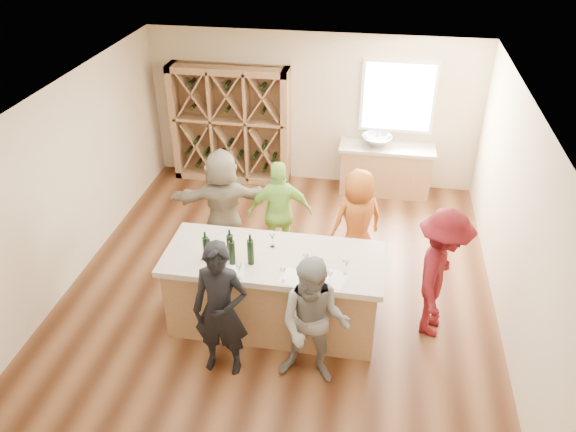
% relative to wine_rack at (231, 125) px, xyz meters
% --- Properties ---
extents(floor, '(6.00, 7.00, 0.10)m').
position_rel_wine_rack_xyz_m(floor, '(1.50, -3.27, -1.15)').
color(floor, '#57321C').
rests_on(floor, ground).
extents(ceiling, '(6.00, 7.00, 0.10)m').
position_rel_wine_rack_xyz_m(ceiling, '(1.50, -3.27, 1.75)').
color(ceiling, white).
rests_on(ceiling, ground).
extents(wall_back, '(6.00, 0.10, 2.80)m').
position_rel_wine_rack_xyz_m(wall_back, '(1.50, 0.28, 0.30)').
color(wall_back, beige).
rests_on(wall_back, ground).
extents(wall_left, '(0.10, 7.00, 2.80)m').
position_rel_wine_rack_xyz_m(wall_left, '(-1.55, -3.27, 0.30)').
color(wall_left, beige).
rests_on(wall_left, ground).
extents(wall_right, '(0.10, 7.00, 2.80)m').
position_rel_wine_rack_xyz_m(wall_right, '(4.55, -3.27, 0.30)').
color(wall_right, beige).
rests_on(wall_right, ground).
extents(window_frame, '(1.30, 0.06, 1.30)m').
position_rel_wine_rack_xyz_m(window_frame, '(3.00, 0.20, 0.65)').
color(window_frame, white).
rests_on(window_frame, wall_back).
extents(window_pane, '(1.18, 0.01, 1.18)m').
position_rel_wine_rack_xyz_m(window_pane, '(3.00, 0.17, 0.65)').
color(window_pane, white).
rests_on(window_pane, wall_back).
extents(wine_rack, '(2.20, 0.45, 2.20)m').
position_rel_wine_rack_xyz_m(wine_rack, '(0.00, 0.00, 0.00)').
color(wine_rack, '#976F48').
rests_on(wine_rack, floor).
extents(back_counter_base, '(1.60, 0.58, 0.86)m').
position_rel_wine_rack_xyz_m(back_counter_base, '(2.90, -0.07, -0.67)').
color(back_counter_base, '#976F48').
rests_on(back_counter_base, floor).
extents(back_counter_top, '(1.70, 0.62, 0.06)m').
position_rel_wine_rack_xyz_m(back_counter_top, '(2.90, -0.07, -0.21)').
color(back_counter_top, '#B4A794').
rests_on(back_counter_top, back_counter_base).
extents(sink, '(0.54, 0.54, 0.19)m').
position_rel_wine_rack_xyz_m(sink, '(2.70, -0.07, -0.09)').
color(sink, silver).
rests_on(sink, back_counter_top).
extents(faucet, '(0.02, 0.02, 0.30)m').
position_rel_wine_rack_xyz_m(faucet, '(2.70, 0.11, -0.03)').
color(faucet, silver).
rests_on(faucet, back_counter_top).
extents(tasting_counter_base, '(2.60, 1.00, 1.00)m').
position_rel_wine_rack_xyz_m(tasting_counter_base, '(1.56, -3.92, -0.60)').
color(tasting_counter_base, '#976F48').
rests_on(tasting_counter_base, floor).
extents(tasting_counter_top, '(2.72, 1.12, 0.08)m').
position_rel_wine_rack_xyz_m(tasting_counter_top, '(1.56, -3.92, -0.06)').
color(tasting_counter_top, '#B4A794').
rests_on(tasting_counter_top, tasting_counter_base).
extents(wine_bottle_a, '(0.09, 0.09, 0.30)m').
position_rel_wine_rack_xyz_m(wine_bottle_a, '(0.76, -4.09, 0.13)').
color(wine_bottle_a, black).
rests_on(wine_bottle_a, tasting_counter_top).
extents(wine_bottle_b, '(0.08, 0.08, 0.29)m').
position_rel_wine_rack_xyz_m(wine_bottle_b, '(0.84, -4.20, 0.12)').
color(wine_bottle_b, black).
rests_on(wine_bottle_b, tasting_counter_top).
extents(wine_bottle_c, '(0.10, 0.10, 0.33)m').
position_rel_wine_rack_xyz_m(wine_bottle_c, '(1.06, -4.05, 0.15)').
color(wine_bottle_c, black).
rests_on(wine_bottle_c, tasting_counter_top).
extents(wine_bottle_d, '(0.08, 0.08, 0.32)m').
position_rel_wine_rack_xyz_m(wine_bottle_d, '(1.10, -4.14, 0.14)').
color(wine_bottle_d, black).
rests_on(wine_bottle_d, tasting_counter_top).
extents(wine_bottle_e, '(0.10, 0.10, 0.33)m').
position_rel_wine_rack_xyz_m(wine_bottle_e, '(1.32, -4.10, 0.15)').
color(wine_bottle_e, black).
rests_on(wine_bottle_e, tasting_counter_top).
extents(wine_glass_a, '(0.09, 0.09, 0.18)m').
position_rel_wine_rack_xyz_m(wine_glass_a, '(1.25, -4.41, 0.07)').
color(wine_glass_a, white).
rests_on(wine_glass_a, tasting_counter_top).
extents(wine_glass_b, '(0.08, 0.08, 0.18)m').
position_rel_wine_rack_xyz_m(wine_glass_b, '(1.76, -4.39, 0.07)').
color(wine_glass_b, white).
rests_on(wine_glass_b, tasting_counter_top).
extents(wine_glass_c, '(0.09, 0.09, 0.18)m').
position_rel_wine_rack_xyz_m(wine_glass_c, '(2.30, -4.37, 0.07)').
color(wine_glass_c, white).
rests_on(wine_glass_c, tasting_counter_top).
extents(wine_glass_d, '(0.08, 0.08, 0.19)m').
position_rel_wine_rack_xyz_m(wine_glass_d, '(1.98, -4.09, 0.08)').
color(wine_glass_d, white).
rests_on(wine_glass_d, tasting_counter_top).
extents(wine_glass_e, '(0.08, 0.08, 0.19)m').
position_rel_wine_rack_xyz_m(wine_glass_e, '(2.46, -4.13, 0.07)').
color(wine_glass_e, white).
rests_on(wine_glass_e, tasting_counter_top).
extents(tasting_menu_a, '(0.25, 0.31, 0.00)m').
position_rel_wine_rack_xyz_m(tasting_menu_a, '(1.17, -4.30, -0.02)').
color(tasting_menu_a, white).
rests_on(tasting_menu_a, tasting_counter_top).
extents(tasting_menu_b, '(0.30, 0.37, 0.00)m').
position_rel_wine_rack_xyz_m(tasting_menu_b, '(1.86, -4.28, -0.02)').
color(tasting_menu_b, white).
rests_on(tasting_menu_b, tasting_counter_top).
extents(tasting_menu_c, '(0.31, 0.37, 0.00)m').
position_rel_wine_rack_xyz_m(tasting_menu_c, '(2.36, -4.25, -0.02)').
color(tasting_menu_c, white).
rests_on(tasting_menu_c, tasting_counter_top).
extents(person_near_left, '(0.65, 0.48, 1.77)m').
position_rel_wine_rack_xyz_m(person_near_left, '(1.11, -4.78, -0.21)').
color(person_near_left, black).
rests_on(person_near_left, floor).
extents(person_near_right, '(0.84, 0.49, 1.68)m').
position_rel_wine_rack_xyz_m(person_near_right, '(2.18, -4.77, -0.26)').
color(person_near_right, slate).
rests_on(person_near_right, floor).
extents(person_server, '(0.75, 1.23, 1.79)m').
position_rel_wine_rack_xyz_m(person_server, '(3.61, -3.69, -0.21)').
color(person_server, '#590F14').
rests_on(person_server, floor).
extents(person_far_mid, '(1.05, 0.70, 1.64)m').
position_rel_wine_rack_xyz_m(person_far_mid, '(1.38, -2.48, -0.28)').
color(person_far_mid, '#8CC64C').
rests_on(person_far_mid, floor).
extents(person_far_right, '(0.94, 0.83, 1.62)m').
position_rel_wine_rack_xyz_m(person_far_right, '(2.52, -2.52, -0.29)').
color(person_far_right, '#994C19').
rests_on(person_far_right, floor).
extents(person_far_left, '(1.70, 0.96, 1.74)m').
position_rel_wine_rack_xyz_m(person_far_left, '(0.51, -2.44, -0.23)').
color(person_far_left, gray).
rests_on(person_far_left, floor).
extents(wine_glass_f, '(0.07, 0.07, 0.18)m').
position_rel_wine_rack_xyz_m(wine_glass_f, '(1.51, -3.72, 0.07)').
color(wine_glass_f, white).
rests_on(wine_glass_f, tasting_counter_top).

